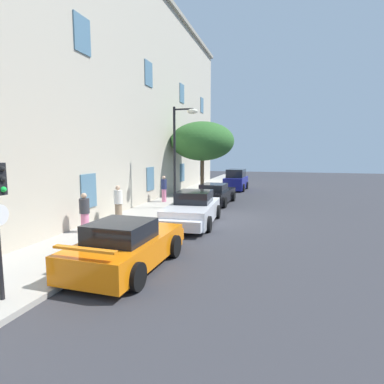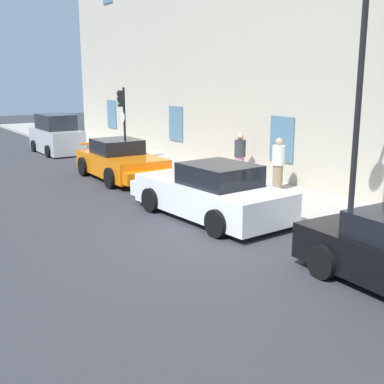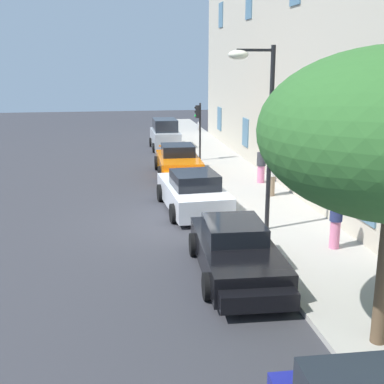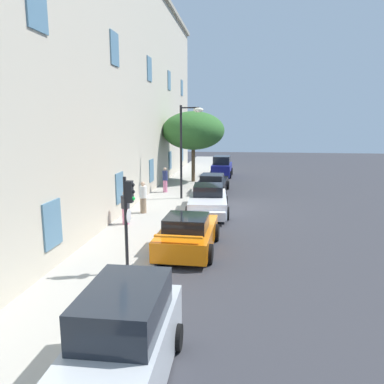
{
  "view_description": "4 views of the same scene",
  "coord_description": "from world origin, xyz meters",
  "px_view_note": "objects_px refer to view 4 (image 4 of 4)",
  "views": [
    {
      "loc": [
        -15.22,
        -3.01,
        3.27
      ],
      "look_at": [
        0.39,
        1.47,
        1.23
      ],
      "focal_mm": 29.26,
      "sensor_mm": 36.0,
      "label": 1
    },
    {
      "loc": [
        8.92,
        -6.61,
        3.67
      ],
      "look_at": [
        -2.17,
        0.73,
        0.58
      ],
      "focal_mm": 47.01,
      "sensor_mm": 36.0,
      "label": 2
    },
    {
      "loc": [
        16.22,
        -1.93,
        5.34
      ],
      "look_at": [
        -0.64,
        0.73,
        0.9
      ],
      "focal_mm": 47.37,
      "sensor_mm": 36.0,
      "label": 3
    },
    {
      "loc": [
        -20.86,
        -0.73,
        4.8
      ],
      "look_at": [
        -0.23,
        1.92,
        0.88
      ],
      "focal_mm": 34.79,
      "sensor_mm": 36.0,
      "label": 4
    }
  ],
  "objects_px": {
    "hatchback_parked": "(126,341)",
    "pedestrian_strolling": "(165,180)",
    "hatchback_distant": "(222,167)",
    "pedestrian_admiring": "(125,208)",
    "tree_near_kerb": "(193,131)",
    "street_lamp": "(188,135)",
    "sportscar_white_middle": "(213,184)",
    "sportscar_red_lead": "(188,233)",
    "pedestrian_bystander": "(143,197)",
    "sportscar_yellow_flank": "(208,202)",
    "traffic_light": "(128,208)"
  },
  "relations": [
    {
      "from": "tree_near_kerb",
      "to": "street_lamp",
      "type": "relative_size",
      "value": 0.97
    },
    {
      "from": "sportscar_white_middle",
      "to": "pedestrian_admiring",
      "type": "distance_m",
      "value": 9.86
    },
    {
      "from": "hatchback_distant",
      "to": "pedestrian_admiring",
      "type": "relative_size",
      "value": 2.41
    },
    {
      "from": "hatchback_parked",
      "to": "hatchback_distant",
      "type": "distance_m",
      "value": 27.0
    },
    {
      "from": "hatchback_distant",
      "to": "traffic_light",
      "type": "height_order",
      "value": "traffic_light"
    },
    {
      "from": "sportscar_yellow_flank",
      "to": "sportscar_white_middle",
      "type": "bearing_deg",
      "value": 1.76
    },
    {
      "from": "sportscar_yellow_flank",
      "to": "hatchback_distant",
      "type": "bearing_deg",
      "value": -0.22
    },
    {
      "from": "tree_near_kerb",
      "to": "street_lamp",
      "type": "height_order",
      "value": "street_lamp"
    },
    {
      "from": "traffic_light",
      "to": "street_lamp",
      "type": "distance_m",
      "value": 11.82
    },
    {
      "from": "sportscar_white_middle",
      "to": "pedestrian_admiring",
      "type": "xyz_separation_m",
      "value": [
        -9.27,
        3.36,
        0.35
      ]
    },
    {
      "from": "sportscar_white_middle",
      "to": "pedestrian_bystander",
      "type": "relative_size",
      "value": 2.97
    },
    {
      "from": "hatchback_parked",
      "to": "pedestrian_strolling",
      "type": "relative_size",
      "value": 2.15
    },
    {
      "from": "pedestrian_strolling",
      "to": "sportscar_white_middle",
      "type": "bearing_deg",
      "value": -69.78
    },
    {
      "from": "hatchback_parked",
      "to": "pedestrian_bystander",
      "type": "bearing_deg",
      "value": 13.25
    },
    {
      "from": "sportscar_red_lead",
      "to": "traffic_light",
      "type": "relative_size",
      "value": 1.48
    },
    {
      "from": "sportscar_white_middle",
      "to": "pedestrian_admiring",
      "type": "height_order",
      "value": "pedestrian_admiring"
    },
    {
      "from": "hatchback_distant",
      "to": "traffic_light",
      "type": "xyz_separation_m",
      "value": [
        -22.38,
        1.76,
        1.38
      ]
    },
    {
      "from": "sportscar_yellow_flank",
      "to": "hatchback_distant",
      "type": "distance_m",
      "value": 13.84
    },
    {
      "from": "sportscar_yellow_flank",
      "to": "tree_near_kerb",
      "type": "distance_m",
      "value": 10.72
    },
    {
      "from": "sportscar_white_middle",
      "to": "sportscar_yellow_flank",
      "type": "bearing_deg",
      "value": -178.24
    },
    {
      "from": "sportscar_red_lead",
      "to": "hatchback_distant",
      "type": "bearing_deg",
      "value": -0.93
    },
    {
      "from": "pedestrian_bystander",
      "to": "traffic_light",
      "type": "bearing_deg",
      "value": -168.34
    },
    {
      "from": "tree_near_kerb",
      "to": "sportscar_white_middle",
      "type": "bearing_deg",
      "value": -153.59
    },
    {
      "from": "pedestrian_strolling",
      "to": "pedestrian_bystander",
      "type": "distance_m",
      "value": 5.9
    },
    {
      "from": "hatchback_parked",
      "to": "pedestrian_strolling",
      "type": "height_order",
      "value": "hatchback_parked"
    },
    {
      "from": "traffic_light",
      "to": "street_lamp",
      "type": "height_order",
      "value": "street_lamp"
    },
    {
      "from": "sportscar_white_middle",
      "to": "pedestrian_strolling",
      "type": "bearing_deg",
      "value": 110.22
    },
    {
      "from": "tree_near_kerb",
      "to": "pedestrian_bystander",
      "type": "xyz_separation_m",
      "value": [
        -10.75,
        1.27,
        -3.17
      ]
    },
    {
      "from": "sportscar_red_lead",
      "to": "pedestrian_admiring",
      "type": "bearing_deg",
      "value": 51.56
    },
    {
      "from": "sportscar_yellow_flank",
      "to": "hatchback_parked",
      "type": "height_order",
      "value": "hatchback_parked"
    },
    {
      "from": "pedestrian_bystander",
      "to": "pedestrian_admiring",
      "type": "bearing_deg",
      "value": 173.52
    },
    {
      "from": "sportscar_white_middle",
      "to": "street_lamp",
      "type": "height_order",
      "value": "street_lamp"
    },
    {
      "from": "street_lamp",
      "to": "sportscar_red_lead",
      "type": "bearing_deg",
      "value": -171.99
    },
    {
      "from": "sportscar_yellow_flank",
      "to": "tree_near_kerb",
      "type": "relative_size",
      "value": 0.92
    },
    {
      "from": "sportscar_yellow_flank",
      "to": "pedestrian_admiring",
      "type": "distance_m",
      "value": 4.69
    },
    {
      "from": "hatchback_parked",
      "to": "sportscar_red_lead",
      "type": "bearing_deg",
      "value": -1.03
    },
    {
      "from": "sportscar_red_lead",
      "to": "hatchback_parked",
      "type": "relative_size",
      "value": 1.26
    },
    {
      "from": "traffic_light",
      "to": "pedestrian_admiring",
      "type": "height_order",
      "value": "traffic_light"
    },
    {
      "from": "sportscar_red_lead",
      "to": "pedestrian_bystander",
      "type": "relative_size",
      "value": 2.75
    },
    {
      "from": "hatchback_parked",
      "to": "street_lamp",
      "type": "height_order",
      "value": "street_lamp"
    },
    {
      "from": "hatchback_parked",
      "to": "pedestrian_admiring",
      "type": "bearing_deg",
      "value": 17.32
    },
    {
      "from": "sportscar_yellow_flank",
      "to": "traffic_light",
      "type": "distance_m",
      "value": 8.86
    },
    {
      "from": "hatchback_parked",
      "to": "hatchback_distant",
      "type": "height_order",
      "value": "hatchback_parked"
    },
    {
      "from": "pedestrian_bystander",
      "to": "sportscar_white_middle",
      "type": "bearing_deg",
      "value": -23.8
    },
    {
      "from": "pedestrian_bystander",
      "to": "street_lamp",
      "type": "bearing_deg",
      "value": -24.46
    },
    {
      "from": "hatchback_parked",
      "to": "pedestrian_strolling",
      "type": "distance_m",
      "value": 18.47
    },
    {
      "from": "tree_near_kerb",
      "to": "pedestrian_strolling",
      "type": "xyz_separation_m",
      "value": [
        -4.85,
        1.3,
        -3.14
      ]
    },
    {
      "from": "sportscar_red_lead",
      "to": "sportscar_yellow_flank",
      "type": "distance_m",
      "value": 5.66
    },
    {
      "from": "hatchback_distant",
      "to": "pedestrian_admiring",
      "type": "height_order",
      "value": "hatchback_distant"
    },
    {
      "from": "sportscar_white_middle",
      "to": "pedestrian_strolling",
      "type": "distance_m",
      "value": 3.37
    }
  ]
}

